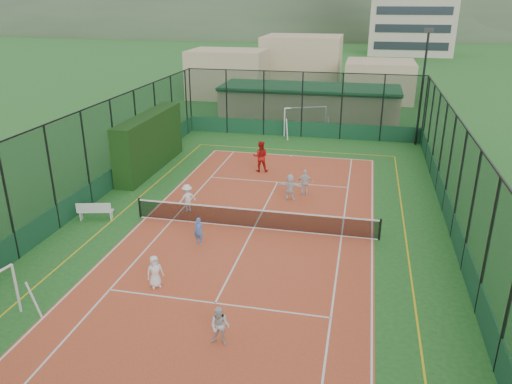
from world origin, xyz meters
TOP-DOWN VIEW (x-y plane):
  - ground at (0.00, 0.00)m, footprint 300.00×300.00m
  - court_slab at (0.00, 0.00)m, footprint 11.17×23.97m
  - tennis_net at (0.00, 0.00)m, footprint 11.67×0.12m
  - perimeter_fence at (0.00, 0.00)m, footprint 18.12×34.12m
  - floodlight_ne at (8.60, 16.60)m, footprint 0.60×0.26m
  - clubhouse at (0.00, 22.00)m, footprint 15.20×7.20m
  - distant_hills at (0.00, 150.00)m, footprint 200.00×60.00m
  - hedge_left at (-8.30, 7.21)m, footprint 1.20×7.98m
  - white_bench at (-7.80, -0.67)m, footprint 1.74×0.86m
  - futsal_goal_far at (0.22, 17.50)m, footprint 3.55×2.23m
  - child_near_left at (-2.51, -5.81)m, footprint 0.74×0.72m
  - child_near_mid at (-2.03, -2.09)m, footprint 0.48×0.35m
  - child_near_right at (0.81, -8.51)m, footprint 0.67×0.53m
  - child_far_left at (-3.73, 1.20)m, footprint 1.04×1.04m
  - child_far_right at (1.82, 4.68)m, footprint 0.93×0.57m
  - child_far_back at (1.13, 3.91)m, footprint 1.34×0.48m
  - coach at (-1.39, 8.15)m, footprint 1.06×0.89m
  - tennis_balls at (-1.41, 1.44)m, footprint 2.29×1.20m

SIDE VIEW (x-z plane):
  - ground at x=0.00m, z-range 0.00..0.00m
  - distant_hills at x=0.00m, z-range -12.00..12.00m
  - court_slab at x=0.00m, z-range 0.00..0.01m
  - tennis_balls at x=-1.41m, z-range 0.01..0.08m
  - white_bench at x=-7.80m, z-range 0.00..0.95m
  - tennis_net at x=0.00m, z-range 0.00..1.06m
  - child_near_mid at x=-2.03m, z-range 0.01..1.23m
  - child_near_left at x=-2.51m, z-range 0.01..1.29m
  - child_near_right at x=0.81m, z-range 0.01..1.34m
  - child_far_back at x=1.13m, z-range 0.01..1.44m
  - child_far_left at x=-3.73m, z-range 0.01..1.46m
  - child_far_right at x=1.82m, z-range 0.01..1.49m
  - coach at x=-1.39m, z-range 0.01..1.95m
  - futsal_goal_far at x=0.22m, z-range 0.00..2.22m
  - clubhouse at x=0.00m, z-range 0.00..3.15m
  - hedge_left at x=-8.30m, z-range 0.00..3.49m
  - perimeter_fence at x=0.00m, z-range 0.00..5.00m
  - floodlight_ne at x=8.60m, z-range 0.00..8.25m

